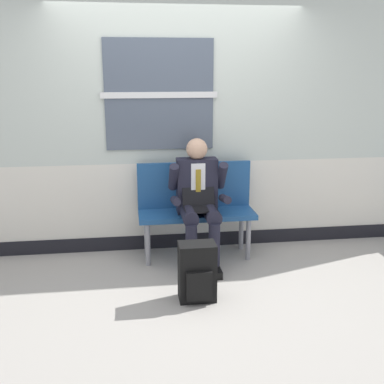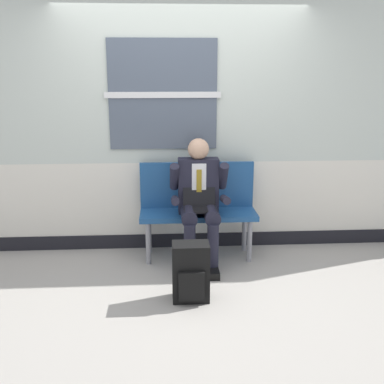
% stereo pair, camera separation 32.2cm
% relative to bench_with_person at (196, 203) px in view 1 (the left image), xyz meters
% --- Properties ---
extents(ground_plane, '(18.00, 18.00, 0.00)m').
position_rel_bench_with_person_xyz_m(ground_plane, '(-0.15, -0.45, -0.56)').
color(ground_plane, '#9E9991').
extents(station_wall, '(6.90, 0.16, 2.71)m').
position_rel_bench_with_person_xyz_m(station_wall, '(-0.15, 0.27, 0.79)').
color(station_wall, beige).
rests_on(station_wall, ground).
extents(bench_with_person, '(1.18, 0.42, 0.96)m').
position_rel_bench_with_person_xyz_m(bench_with_person, '(0.00, 0.00, 0.00)').
color(bench_with_person, navy).
rests_on(bench_with_person, ground).
extents(person_seated, '(0.57, 0.70, 1.24)m').
position_rel_bench_with_person_xyz_m(person_seated, '(-0.00, -0.20, 0.10)').
color(person_seated, '#1E1E2D').
rests_on(person_seated, ground).
extents(backpack, '(0.31, 0.25, 0.50)m').
position_rel_bench_with_person_xyz_m(backpack, '(-0.13, -1.00, -0.31)').
color(backpack, black).
rests_on(backpack, ground).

